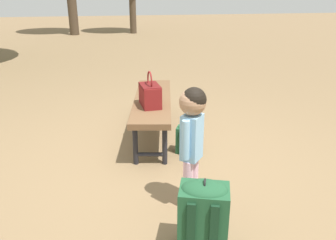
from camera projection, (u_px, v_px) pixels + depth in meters
ground_plane at (163, 171)px, 3.20m from camera, size 40.00×40.00×0.00m
park_bench at (153, 103)px, 3.86m from camera, size 1.65×0.68×0.45m
handbag at (150, 94)px, 3.54m from camera, size 0.33×0.21×0.37m
child_standing at (192, 130)px, 2.48m from camera, size 0.21×0.19×0.96m
backpack_large at (203, 215)px, 2.17m from camera, size 0.33×0.36×0.52m
backpack_small at (186, 138)px, 3.53m from camera, size 0.21×0.23×0.32m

